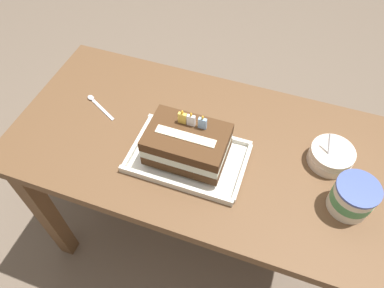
# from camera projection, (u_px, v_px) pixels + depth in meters

# --- Properties ---
(ground_plane) EXTENTS (8.00, 8.00, 0.00)m
(ground_plane) POSITION_uv_depth(u_px,v_px,m) (194.00, 236.00, 1.74)
(ground_plane) COLOR #6B5B4C
(dining_table) EXTENTS (1.19, 0.62, 0.75)m
(dining_table) POSITION_uv_depth(u_px,v_px,m) (195.00, 163.00, 1.24)
(dining_table) COLOR brown
(dining_table) RESTS_ON ground_plane
(foil_tray) EXTENTS (0.35, 0.23, 0.02)m
(foil_tray) POSITION_uv_depth(u_px,v_px,m) (189.00, 158.00, 1.10)
(foil_tray) COLOR silver
(foil_tray) RESTS_ON dining_table
(birthday_cake) EXTENTS (0.23, 0.16, 0.15)m
(birthday_cake) POSITION_uv_depth(u_px,v_px,m) (188.00, 144.00, 1.04)
(birthday_cake) COLOR #482C17
(birthday_cake) RESTS_ON foil_tray
(bowl_stack) EXTENTS (0.13, 0.13, 0.11)m
(bowl_stack) POSITION_uv_depth(u_px,v_px,m) (331.00, 156.00, 1.07)
(bowl_stack) COLOR silver
(bowl_stack) RESTS_ON dining_table
(ice_cream_tub) EXTENTS (0.12, 0.12, 0.10)m
(ice_cream_tub) POSITION_uv_depth(u_px,v_px,m) (353.00, 197.00, 0.96)
(ice_cream_tub) COLOR silver
(ice_cream_tub) RESTS_ON dining_table
(serving_spoon_near_tray) EXTENTS (0.14, 0.08, 0.01)m
(serving_spoon_near_tray) POSITION_uv_depth(u_px,v_px,m) (96.00, 103.00, 1.24)
(serving_spoon_near_tray) COLOR silver
(serving_spoon_near_tray) RESTS_ON dining_table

